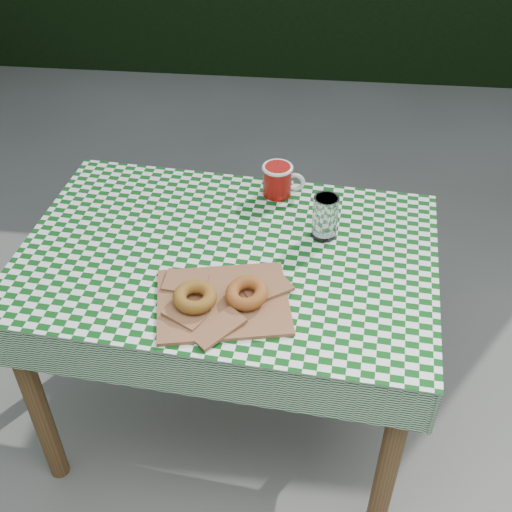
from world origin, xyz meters
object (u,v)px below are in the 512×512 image
Objects in this scene: paper_bag at (223,301)px; drinking_glass at (325,217)px; coffee_mug at (277,180)px; table at (230,344)px.

drinking_glass is at bearing 51.04° from paper_bag.
coffee_mug is 0.25m from drinking_glass.
paper_bag is 2.55× the size of drinking_glass.
paper_bag is at bearing -97.16° from coffee_mug.
table is 3.43× the size of paper_bag.
table is 0.53m from drinking_glass.
paper_bag reaches higher than table.
drinking_glass is (0.15, -0.20, 0.02)m from coffee_mug.
table is at bearing -107.28° from coffee_mug.
paper_bag is at bearing -79.92° from table.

